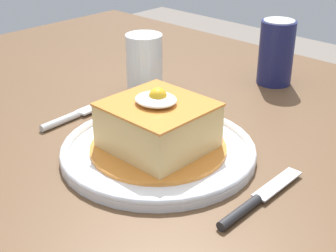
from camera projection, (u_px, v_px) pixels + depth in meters
The scene contains 7 objects.
dining_table at pixel (186, 172), 0.88m from camera, with size 1.35×0.83×0.77m.
main_plate at pixel (158, 150), 0.70m from camera, with size 0.28×0.28×0.02m.
sandwich_meal at pixel (158, 128), 0.69m from camera, with size 0.19×0.19×0.09m.
fork at pixel (71, 117), 0.81m from camera, with size 0.02×0.14×0.01m.
knife at pixel (251, 204), 0.59m from camera, with size 0.02×0.17×0.01m.
soda_can at pixel (276, 52), 0.94m from camera, with size 0.07×0.07×0.12m.
drinking_glass at pixel (144, 66), 0.92m from camera, with size 0.07×0.07×0.10m.
Camera 1 is at (0.50, -0.57, 1.12)m, focal length 52.78 mm.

